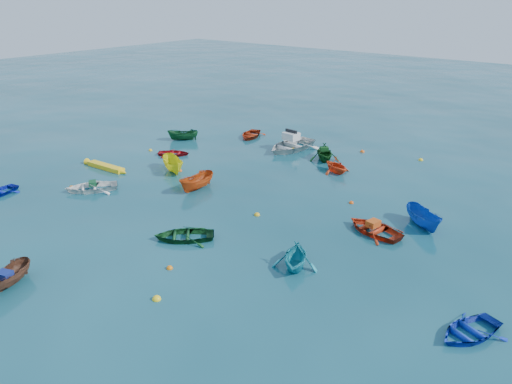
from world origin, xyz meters
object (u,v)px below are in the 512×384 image
Objects in this scene: motorboat_white at (291,150)px; dinghy_white_near at (92,190)px; kayak_yellow at (106,169)px; dinghy_blue_se at (469,335)px.

dinghy_white_near is at bearing -103.35° from motorboat_white.
dinghy_blue_se is at bearing -99.96° from kayak_yellow.
dinghy_white_near is 24.24m from dinghy_blue_se.
kayak_yellow is at bearing -117.79° from motorboat_white.
dinghy_white_near is 0.68× the size of motorboat_white.
dinghy_blue_se is 24.50m from motorboat_white.
dinghy_white_near reaches higher than dinghy_blue_se.
kayak_yellow is (-2.85, 3.17, 0.00)m from dinghy_white_near.
dinghy_blue_se is at bearing 35.44° from dinghy_white_near.
kayak_yellow is at bearing 166.54° from dinghy_white_near.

